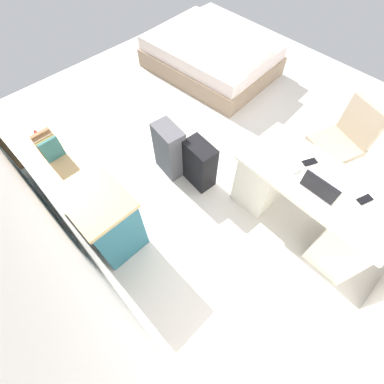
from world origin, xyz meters
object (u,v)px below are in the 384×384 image
(figurine_small, at_px, (36,133))
(computer_mouse, at_px, (297,169))
(credenza, at_px, (74,183))
(cell_phone_by_mouse, at_px, (310,162))
(bed, at_px, (212,56))
(suitcase_spare_grey, at_px, (170,150))
(suitcase_black, at_px, (199,164))
(laptop, at_px, (321,187))
(office_chair, at_px, (338,147))
(cell_phone_near_laptop, at_px, (365,199))
(desk, at_px, (307,202))

(figurine_small, bearing_deg, computer_mouse, -142.15)
(credenza, height_order, cell_phone_by_mouse, credenza)
(credenza, xyz_separation_m, bed, (0.77, -2.85, -0.15))
(credenza, xyz_separation_m, suitcase_spare_grey, (-0.31, -1.03, -0.06))
(suitcase_black, relative_size, laptop, 1.88)
(office_chair, distance_m, figurine_small, 3.11)
(bed, relative_size, suitcase_spare_grey, 3.01)
(computer_mouse, bearing_deg, laptop, 170.98)
(cell_phone_near_laptop, bearing_deg, office_chair, -35.32)
(desk, relative_size, office_chair, 1.54)
(cell_phone_by_mouse, bearing_deg, figurine_small, 65.83)
(computer_mouse, bearing_deg, suitcase_black, 21.18)
(computer_mouse, bearing_deg, cell_phone_near_laptop, -164.32)
(bed, distance_m, cell_phone_by_mouse, 2.69)
(laptop, distance_m, figurine_small, 2.60)
(computer_mouse, distance_m, figurine_small, 2.42)
(credenza, distance_m, suitcase_black, 1.34)
(suitcase_spare_grey, xyz_separation_m, cell_phone_near_laptop, (-1.83, -0.60, 0.40))
(credenza, bearing_deg, computer_mouse, -136.48)
(laptop, height_order, cell_phone_by_mouse, laptop)
(suitcase_black, bearing_deg, cell_phone_by_mouse, -146.94)
(office_chair, xyz_separation_m, laptop, (-0.20, 0.93, 0.36))
(bed, bearing_deg, cell_phone_by_mouse, 152.96)
(desk, bearing_deg, cell_phone_by_mouse, -31.95)
(laptop, xyz_separation_m, cell_phone_by_mouse, (0.23, -0.21, -0.04))
(office_chair, relative_size, suitcase_spare_grey, 1.42)
(office_chair, distance_m, bed, 2.45)
(computer_mouse, bearing_deg, cell_phone_by_mouse, -100.27)
(suitcase_spare_grey, relative_size, figurine_small, 6.02)
(bed, height_order, laptop, laptop)
(bed, xyz_separation_m, cell_phone_by_mouse, (-2.36, 1.20, 0.49))
(laptop, xyz_separation_m, figurine_small, (2.17, 1.44, 0.06))
(credenza, height_order, laptop, laptop)
(desk, distance_m, bed, 2.88)
(laptop, bearing_deg, office_chair, -78.01)
(credenza, distance_m, cell_phone_by_mouse, 2.32)
(cell_phone_by_mouse, bearing_deg, suitcase_black, 53.66)
(suitcase_spare_grey, xyz_separation_m, figurine_small, (0.66, 1.03, 0.51))
(office_chair, xyz_separation_m, cell_phone_by_mouse, (0.03, 0.71, 0.31))
(suitcase_spare_grey, bearing_deg, desk, -154.37)
(desk, height_order, credenza, credenza)
(desk, distance_m, cell_phone_near_laptop, 0.51)
(figurine_small, bearing_deg, suitcase_spare_grey, -122.50)
(desk, bearing_deg, cell_phone_near_laptop, -163.42)
(desk, distance_m, laptop, 0.41)
(desk, distance_m, suitcase_spare_grey, 1.56)
(computer_mouse, bearing_deg, suitcase_spare_grey, 20.80)
(suitcase_spare_grey, bearing_deg, cell_phone_by_mouse, -147.32)
(credenza, bearing_deg, cell_phone_near_laptop, -142.62)
(suitcase_black, xyz_separation_m, computer_mouse, (-0.89, -0.33, 0.45))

